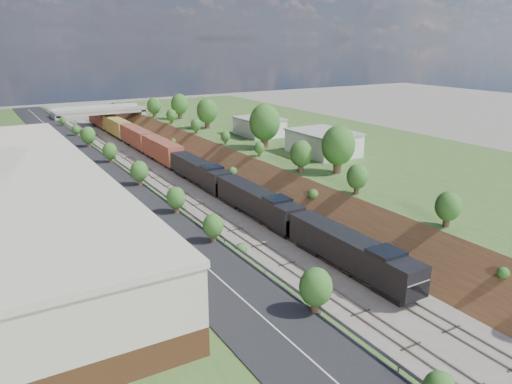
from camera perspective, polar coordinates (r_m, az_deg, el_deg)
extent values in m
plane|color=#6B665B|center=(45.84, 25.23, -18.33)|extent=(400.00, 400.00, 0.00)
cube|color=#375D26|center=(105.66, 8.99, 4.40)|extent=(44.00, 180.00, 5.00)
cube|color=brown|center=(86.12, -14.40, -0.57)|extent=(10.00, 180.00, 10.00)
cube|color=brown|center=(94.16, -1.51, 1.48)|extent=(10.00, 180.00, 10.00)
cube|color=gray|center=(88.61, -9.21, 0.31)|extent=(1.58, 180.00, 0.18)
cube|color=gray|center=(90.52, -6.16, 0.80)|extent=(1.58, 180.00, 0.18)
cube|color=black|center=(83.72, -17.60, 2.25)|extent=(8.00, 180.00, 0.10)
cube|color=#99999E|center=(84.55, -14.94, 2.97)|extent=(0.06, 171.00, 0.30)
cube|color=brown|center=(60.68, -24.24, -2.97)|extent=(14.00, 62.00, 2.20)
cube|color=beige|center=(59.72, -24.62, -0.04)|extent=(14.00, 62.00, 4.30)
cube|color=beige|center=(59.13, -24.91, 2.19)|extent=(14.30, 62.30, 0.50)
cube|color=gray|center=(144.67, -21.82, 7.04)|extent=(1.50, 8.00, 6.20)
cube|color=gray|center=(149.81, -13.08, 8.12)|extent=(1.50, 8.00, 6.20)
cube|color=gray|center=(146.37, -17.49, 8.81)|extent=(24.00, 8.00, 1.00)
cube|color=gray|center=(142.41, -17.13, 8.95)|extent=(24.00, 0.30, 0.80)
cube|color=gray|center=(150.14, -17.88, 9.27)|extent=(24.00, 0.30, 0.80)
cube|color=silver|center=(92.79, 7.69, 5.54)|extent=(9.00, 12.00, 4.00)
cube|color=silver|center=(110.38, 0.39, 7.43)|extent=(8.00, 10.00, 3.60)
cylinder|color=#473323|center=(79.85, 9.28, 3.08)|extent=(1.30, 1.30, 2.62)
ellipsoid|color=#2D591F|center=(79.16, 9.39, 5.29)|extent=(5.25, 5.25, 6.30)
cylinder|color=#473323|center=(48.82, -2.11, -6.76)|extent=(0.66, 0.66, 1.22)
ellipsoid|color=#2D591F|center=(48.24, -2.12, -5.17)|extent=(2.45, 2.45, 2.94)
cube|color=black|center=(54.11, 15.49, -10.98)|extent=(2.40, 4.00, 0.90)
cube|color=black|center=(57.58, 10.79, -6.56)|extent=(3.28, 19.66, 3.29)
cube|color=black|center=(52.61, 16.79, -10.29)|extent=(3.02, 3.00, 1.80)
cube|color=silver|center=(52.17, 16.88, -9.31)|extent=(3.02, 3.00, 0.15)
cube|color=black|center=(53.46, 14.65, -6.92)|extent=(3.21, 3.10, 0.90)
cube|color=black|center=(73.22, 0.16, -1.05)|extent=(3.28, 19.66, 3.29)
cube|color=black|center=(90.88, -6.51, 2.45)|extent=(3.28, 19.66, 3.29)
cube|color=brown|center=(132.91, -14.69, 6.81)|extent=(3.28, 69.55, 3.93)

